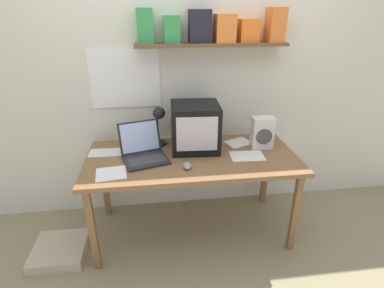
{
  "coord_description": "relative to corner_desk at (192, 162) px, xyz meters",
  "views": [
    {
      "loc": [
        -0.27,
        -2.05,
        1.75
      ],
      "look_at": [
        0.0,
        0.0,
        0.82
      ],
      "focal_mm": 28.0,
      "sensor_mm": 36.0,
      "label": 1
    }
  ],
  "objects": [
    {
      "name": "ground_plane",
      "position": [
        0.0,
        0.0,
        -0.66
      ],
      "size": [
        12.0,
        12.0,
        0.0
      ],
      "primitive_type": "plane",
      "color": "gray"
    },
    {
      "name": "corner_desk",
      "position": [
        0.0,
        0.0,
        0.0
      ],
      "size": [
        1.61,
        0.76,
        0.72
      ],
      "color": "brown",
      "rests_on": "ground_plane"
    },
    {
      "name": "back_wall",
      "position": [
        0.01,
        0.46,
        0.65
      ],
      "size": [
        5.6,
        0.24,
        2.6
      ],
      "color": "silver",
      "rests_on": "ground_plane"
    },
    {
      "name": "computer_mouse",
      "position": [
        -0.06,
        -0.18,
        0.07
      ],
      "size": [
        0.07,
        0.11,
        0.03
      ],
      "rotation": [
        0.0,
        0.0,
        -0.07
      ],
      "color": "gray",
      "rests_on": "corner_desk"
    },
    {
      "name": "crt_monitor",
      "position": [
        0.04,
        0.14,
        0.24
      ],
      "size": [
        0.39,
        0.37,
        0.37
      ],
      "rotation": [
        0.0,
        0.0,
        -0.05
      ],
      "color": "black",
      "rests_on": "corner_desk"
    },
    {
      "name": "laptop",
      "position": [
        -0.37,
        0.02,
        0.12
      ],
      "size": [
        0.39,
        0.39,
        0.26
      ],
      "rotation": [
        0.0,
        0.0,
        0.28
      ],
      "color": "#232326",
      "rests_on": "corner_desk"
    },
    {
      "name": "desk_lamp",
      "position": [
        -0.24,
        0.22,
        0.28
      ],
      "size": [
        0.13,
        0.17,
        0.34
      ],
      "rotation": [
        0.0,
        0.0,
        0.27
      ],
      "color": "black",
      "rests_on": "corner_desk"
    },
    {
      "name": "loose_paper_near_laptop",
      "position": [
        -0.65,
        0.14,
        0.06
      ],
      "size": [
        0.29,
        0.16,
        0.0
      ],
      "rotation": [
        0.0,
        0.0,
        -0.03
      ],
      "color": "silver",
      "rests_on": "corner_desk"
    },
    {
      "name": "loose_paper_near_monitor",
      "position": [
        0.42,
        0.19,
        0.06
      ],
      "size": [
        0.25,
        0.23,
        0.0
      ],
      "rotation": [
        0.0,
        0.0,
        0.37
      ],
      "color": "white",
      "rests_on": "corner_desk"
    },
    {
      "name": "floor_cushion",
      "position": [
        -1.05,
        -0.16,
        -0.61
      ],
      "size": [
        0.39,
        0.39,
        0.09
      ],
      "color": "#BFAA93",
      "rests_on": "ground_plane"
    },
    {
      "name": "printed_handout",
      "position": [
        -0.59,
        -0.2,
        0.06
      ],
      "size": [
        0.22,
        0.21,
        0.0
      ],
      "rotation": [
        0.0,
        0.0,
        0.12
      ],
      "color": "white",
      "rests_on": "corner_desk"
    },
    {
      "name": "space_heater",
      "position": [
        0.58,
        0.08,
        0.19
      ],
      "size": [
        0.18,
        0.11,
        0.26
      ],
      "rotation": [
        0.0,
        0.0,
        -0.04
      ],
      "color": "silver",
      "rests_on": "corner_desk"
    },
    {
      "name": "juice_glass",
      "position": [
        -0.55,
        0.3,
        0.12
      ],
      "size": [
        0.06,
        0.06,
        0.14
      ],
      "color": "white",
      "rests_on": "corner_desk"
    },
    {
      "name": "open_notebook",
      "position": [
        0.42,
        -0.06,
        0.06
      ],
      "size": [
        0.27,
        0.19,
        0.0
      ],
      "rotation": [
        0.0,
        0.0,
        -0.05
      ],
      "color": "silver",
      "rests_on": "corner_desk"
    }
  ]
}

